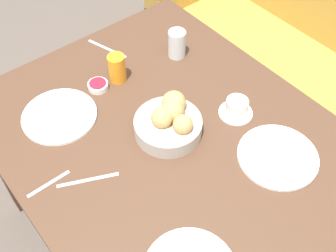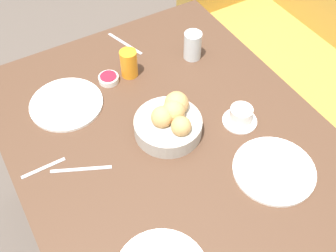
{
  "view_description": "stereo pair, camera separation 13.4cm",
  "coord_description": "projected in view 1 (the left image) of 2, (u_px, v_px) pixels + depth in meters",
  "views": [
    {
      "loc": [
        0.6,
        -0.54,
        1.76
      ],
      "look_at": [
        -0.07,
        0.01,
        0.74
      ],
      "focal_mm": 45.0,
      "sensor_mm": 36.0,
      "label": 1
    },
    {
      "loc": [
        0.68,
        -0.43,
        1.76
      ],
      "look_at": [
        -0.07,
        0.01,
        0.74
      ],
      "focal_mm": 45.0,
      "sensor_mm": 36.0,
      "label": 2
    }
  ],
  "objects": [
    {
      "name": "plate_near_left",
      "position": [
        59.0,
        116.0,
        1.4
      ],
      "size": [
        0.25,
        0.25,
        0.01
      ],
      "color": "white",
      "rests_on": "dining_table"
    },
    {
      "name": "couch",
      "position": [
        311.0,
        73.0,
        2.12
      ],
      "size": [
        1.71,
        0.7,
        0.87
      ],
      "color": "#B28938",
      "rests_on": "ground_plane"
    },
    {
      "name": "spoon_coffee",
      "position": [
        49.0,
        184.0,
        1.23
      ],
      "size": [
        0.01,
        0.14,
        0.0
      ],
      "color": "#B7B7BC",
      "rests_on": "dining_table"
    },
    {
      "name": "ground_plane",
      "position": [
        177.0,
        244.0,
        1.86
      ],
      "size": [
        10.0,
        10.0,
        0.0
      ],
      "primitive_type": "plane",
      "color": "#564C44"
    },
    {
      "name": "bread_basket",
      "position": [
        170.0,
        121.0,
        1.33
      ],
      "size": [
        0.22,
        0.22,
        0.12
      ],
      "color": "#B2ADA3",
      "rests_on": "dining_table"
    },
    {
      "name": "coffee_cup",
      "position": [
        236.0,
        108.0,
        1.39
      ],
      "size": [
        0.11,
        0.11,
        0.06
      ],
      "color": "white",
      "rests_on": "dining_table"
    },
    {
      "name": "fork_silver",
      "position": [
        107.0,
        49.0,
        1.63
      ],
      "size": [
        0.18,
        0.07,
        0.0
      ],
      "color": "#B7B7BC",
      "rests_on": "dining_table"
    },
    {
      "name": "dining_table",
      "position": [
        181.0,
        163.0,
        1.39
      ],
      "size": [
        1.33,
        0.97,
        0.71
      ],
      "color": "#4C3323",
      "rests_on": "ground_plane"
    },
    {
      "name": "knife_silver",
      "position": [
        88.0,
        180.0,
        1.24
      ],
      "size": [
        0.09,
        0.17,
        0.0
      ],
      "color": "#B7B7BC",
      "rests_on": "dining_table"
    },
    {
      "name": "jam_bowl_berry",
      "position": [
        98.0,
        85.0,
        1.48
      ],
      "size": [
        0.07,
        0.07,
        0.03
      ],
      "color": "white",
      "rests_on": "dining_table"
    },
    {
      "name": "water_tumbler",
      "position": [
        177.0,
        44.0,
        1.57
      ],
      "size": [
        0.07,
        0.07,
        0.11
      ],
      "color": "silver",
      "rests_on": "dining_table"
    },
    {
      "name": "plate_far_center",
      "position": [
        278.0,
        156.0,
        1.29
      ],
      "size": [
        0.25,
        0.25,
        0.01
      ],
      "color": "white",
      "rests_on": "dining_table"
    },
    {
      "name": "juice_glass",
      "position": [
        117.0,
        68.0,
        1.48
      ],
      "size": [
        0.06,
        0.06,
        0.1
      ],
      "color": "orange",
      "rests_on": "dining_table"
    }
  ]
}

